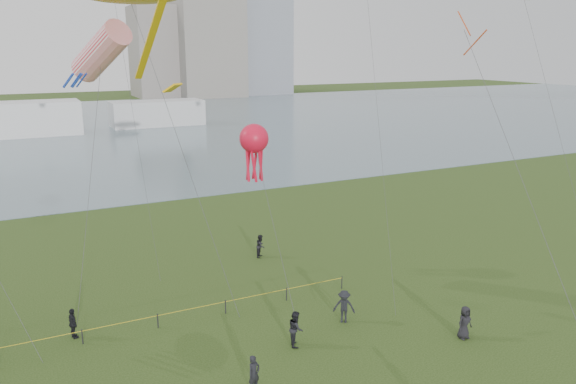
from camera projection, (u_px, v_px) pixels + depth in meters
name	position (u px, v px, depth m)	size (l,w,h in m)	color
lake	(84.00, 128.00, 109.03)	(400.00, 120.00, 0.08)	slate
building_mid	(207.00, 36.00, 177.86)	(20.00, 20.00, 38.00)	slate
building_low	(159.00, 52.00, 178.33)	(16.00, 18.00, 28.00)	gray
pavilion_left	(14.00, 119.00, 98.81)	(22.00, 8.00, 6.00)	silver
pavilion_right	(157.00, 113.00, 112.67)	(18.00, 7.00, 5.00)	silver
fence	(38.00, 344.00, 28.62)	(24.07, 0.07, 1.05)	black
spectator_a	(296.00, 328.00, 29.34)	(0.93, 0.73, 1.92)	black
spectator_b	(344.00, 306.00, 31.81)	(1.25, 0.72, 1.93)	black
spectator_c	(73.00, 323.00, 30.08)	(1.00, 0.42, 1.71)	black
spectator_d	(465.00, 322.00, 30.06)	(0.89, 0.58, 1.83)	black
spectator_f	(254.00, 374.00, 25.37)	(0.65, 0.42, 1.77)	black
spectator_g	(261.00, 246.00, 41.85)	(0.84, 0.65, 1.73)	black
kite_windsock	(101.00, 52.00, 33.75)	(5.08, 7.75, 16.86)	#3F3F42
kite_octopus	(254.00, 140.00, 37.66)	(1.98, 8.75, 10.29)	#3F3F42
kite_delta	(471.00, 41.00, 29.89)	(3.96, 14.79, 17.10)	#3F3F42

